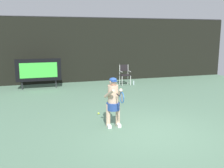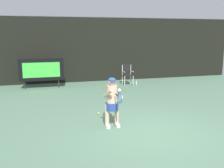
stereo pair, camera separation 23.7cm
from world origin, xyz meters
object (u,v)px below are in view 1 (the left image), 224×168
at_px(scoreboard, 39,70).
at_px(tennis_player, 113,100).
at_px(tennis_racket, 122,97).
at_px(tennis_ball_spare, 99,113).
at_px(water_bottle, 134,83).
at_px(umpire_chair, 125,73).

xyz_separation_m(scoreboard, tennis_player, (1.90, -6.34, -0.14)).
xyz_separation_m(tennis_racket, tennis_ball_spare, (-0.15, 1.95, -1.01)).
relative_size(water_bottle, tennis_ball_spare, 3.90).
xyz_separation_m(tennis_player, tennis_ball_spare, (-0.12, 1.29, -0.77)).
bearing_deg(tennis_ball_spare, tennis_player, -84.72).
height_order(water_bottle, tennis_ball_spare, water_bottle).
bearing_deg(umpire_chair, tennis_player, -112.93).
distance_m(tennis_player, tennis_racket, 0.70).
bearing_deg(tennis_ball_spare, scoreboard, 109.43).
distance_m(umpire_chair, water_bottle, 0.70).
bearing_deg(tennis_racket, scoreboard, 87.95).
distance_m(water_bottle, tennis_ball_spare, 5.56).
xyz_separation_m(umpire_chair, tennis_racket, (-2.53, -6.71, 0.43)).
bearing_deg(tennis_racket, water_bottle, 47.98).
distance_m(water_bottle, tennis_player, 6.64).
bearing_deg(scoreboard, tennis_racket, -74.59).
bearing_deg(tennis_player, umpire_chair, 67.07).
relative_size(scoreboard, umpire_chair, 2.04).
xyz_separation_m(umpire_chair, tennis_ball_spare, (-2.68, -4.76, -0.58)).
bearing_deg(tennis_ball_spare, water_bottle, 55.65).
xyz_separation_m(water_bottle, tennis_racket, (-2.99, -6.54, 0.92)).
distance_m(umpire_chair, tennis_player, 6.57).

